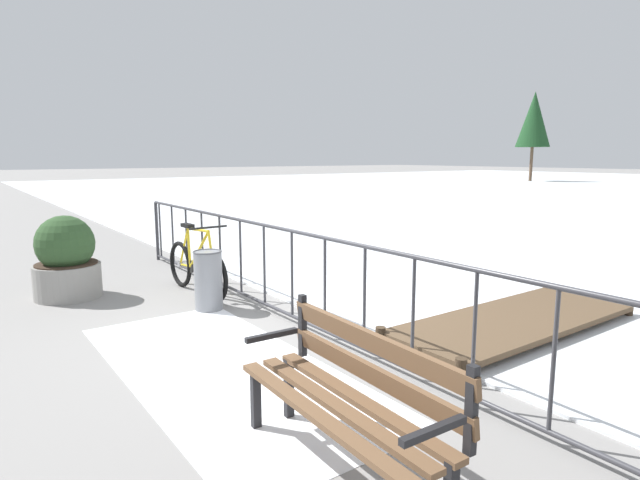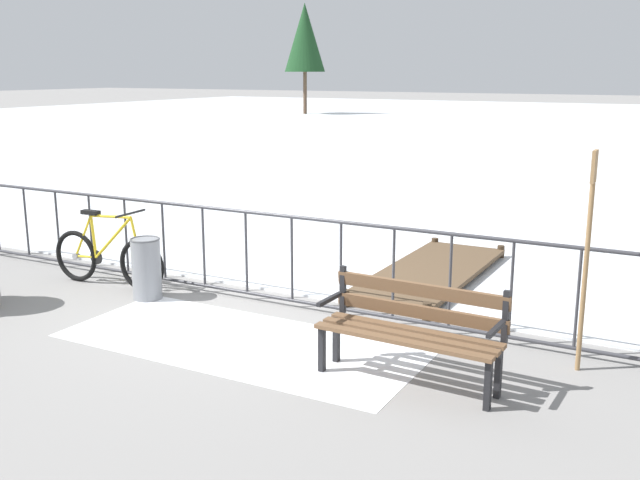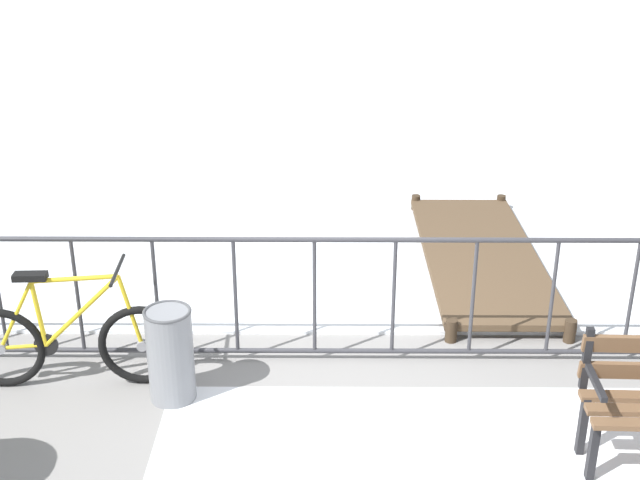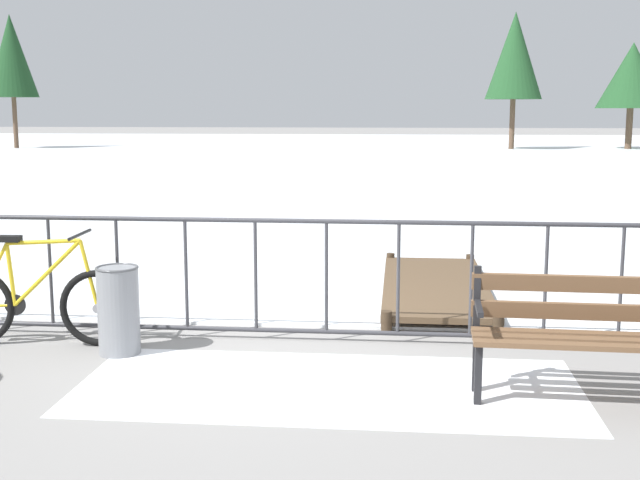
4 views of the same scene
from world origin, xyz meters
TOP-DOWN VIEW (x-y plane):
  - ground_plane at (0.00, 0.00)m, footprint 160.00×160.00m
  - snow_patch at (0.74, -1.20)m, footprint 3.65×1.58m
  - railing_fence at (0.00, 0.00)m, footprint 9.06×0.06m
  - bicycle_near_railing at (-1.82, -0.37)m, footprint 1.71×0.52m
  - trash_bin at (-1.05, -0.54)m, footprint 0.35×0.35m
  - wooden_dock at (1.63, 1.80)m, footprint 1.10×3.09m

SIDE VIEW (x-z plane):
  - ground_plane at x=0.00m, z-range 0.00..0.00m
  - snow_patch at x=0.74m, z-range 0.00..0.01m
  - wooden_dock at x=1.63m, z-range 0.02..0.22m
  - bicycle_near_railing at x=-1.82m, z-range -0.12..0.86m
  - trash_bin at x=-1.05m, z-range 0.01..0.74m
  - railing_fence at x=0.00m, z-range 0.02..1.09m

